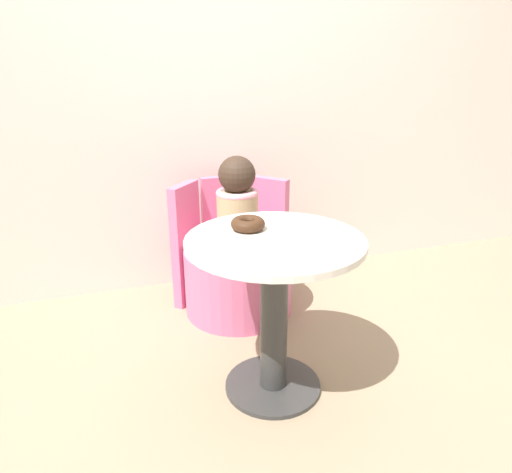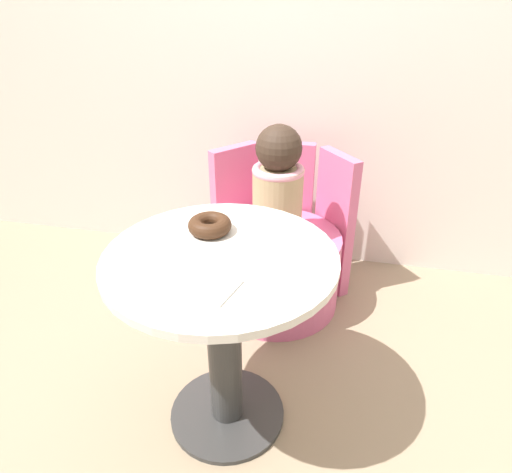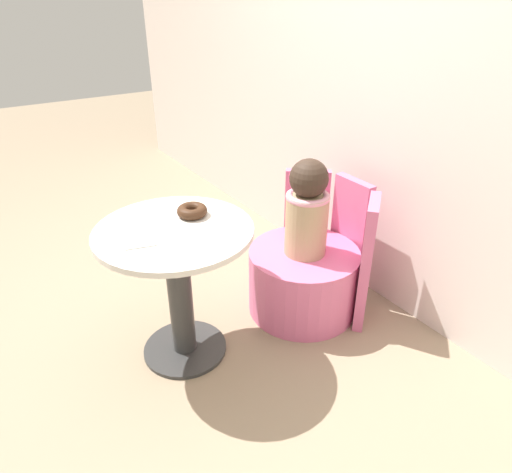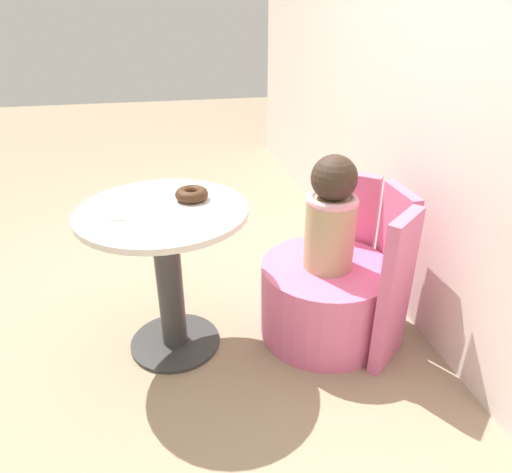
{
  "view_description": "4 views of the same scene",
  "coord_description": "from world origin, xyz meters",
  "px_view_note": "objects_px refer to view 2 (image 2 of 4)",
  "views": [
    {
      "loc": [
        -0.59,
        -1.48,
        1.24
      ],
      "look_at": [
        0.02,
        0.37,
        0.52
      ],
      "focal_mm": 32.0,
      "sensor_mm": 36.0,
      "label": 1
    },
    {
      "loc": [
        0.29,
        -1.06,
        1.33
      ],
      "look_at": [
        -0.01,
        0.33,
        0.53
      ],
      "focal_mm": 32.0,
      "sensor_mm": 36.0,
      "label": 2
    },
    {
      "loc": [
        1.54,
        -0.66,
        1.54
      ],
      "look_at": [
        0.02,
        0.35,
        0.53
      ],
      "focal_mm": 32.0,
      "sensor_mm": 36.0,
      "label": 3
    },
    {
      "loc": [
        1.62,
        0.0,
        1.35
      ],
      "look_at": [
        0.05,
        0.33,
        0.54
      ],
      "focal_mm": 32.0,
      "sensor_mm": 36.0,
      "label": 4
    }
  ],
  "objects_px": {
    "tub_chair": "(276,270)",
    "round_table": "(223,313)",
    "child_figure": "(278,185)",
    "donut": "(210,225)"
  },
  "relations": [
    {
      "from": "round_table",
      "to": "tub_chair",
      "type": "xyz_separation_m",
      "value": [
        0.05,
        0.67,
        -0.28
      ]
    },
    {
      "from": "round_table",
      "to": "tub_chair",
      "type": "relative_size",
      "value": 1.17
    },
    {
      "from": "round_table",
      "to": "donut",
      "type": "distance_m",
      "value": 0.27
    },
    {
      "from": "round_table",
      "to": "donut",
      "type": "xyz_separation_m",
      "value": [
        -0.07,
        0.12,
        0.23
      ]
    },
    {
      "from": "tub_chair",
      "to": "donut",
      "type": "distance_m",
      "value": 0.76
    },
    {
      "from": "child_figure",
      "to": "donut",
      "type": "xyz_separation_m",
      "value": [
        -0.12,
        -0.55,
        0.09
      ]
    },
    {
      "from": "tub_chair",
      "to": "round_table",
      "type": "bearing_deg",
      "value": -94.24
    },
    {
      "from": "round_table",
      "to": "child_figure",
      "type": "relative_size",
      "value": 1.36
    },
    {
      "from": "donut",
      "to": "tub_chair",
      "type": "bearing_deg",
      "value": 78.11
    },
    {
      "from": "child_figure",
      "to": "donut",
      "type": "bearing_deg",
      "value": -101.89
    }
  ]
}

